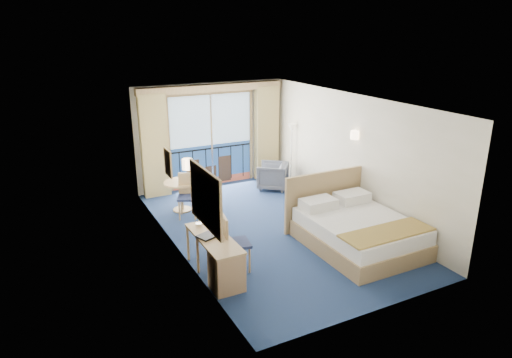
# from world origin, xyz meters

# --- Properties ---
(floor) EXTENTS (6.50, 6.50, 0.00)m
(floor) POSITION_xyz_m (0.00, 0.00, 0.00)
(floor) COLOR navy
(floor) RESTS_ON ground
(room_walls) EXTENTS (4.04, 6.54, 2.72)m
(room_walls) POSITION_xyz_m (0.00, 0.00, 1.78)
(room_walls) COLOR silver
(room_walls) RESTS_ON ground
(balcony_door) EXTENTS (2.36, 0.03, 2.52)m
(balcony_door) POSITION_xyz_m (-0.01, 3.22, 1.14)
(balcony_door) COLOR navy
(balcony_door) RESTS_ON room_walls
(curtain_left) EXTENTS (0.65, 0.22, 2.55)m
(curtain_left) POSITION_xyz_m (-1.55, 3.07, 1.28)
(curtain_left) COLOR tan
(curtain_left) RESTS_ON room_walls
(curtain_right) EXTENTS (0.65, 0.22, 2.55)m
(curtain_right) POSITION_xyz_m (1.55, 3.07, 1.28)
(curtain_right) COLOR tan
(curtain_right) RESTS_ON room_walls
(pelmet) EXTENTS (3.80, 0.25, 0.18)m
(pelmet) POSITION_xyz_m (0.00, 3.10, 2.58)
(pelmet) COLOR tan
(pelmet) RESTS_ON room_walls
(mirror) EXTENTS (0.05, 1.25, 0.95)m
(mirror) POSITION_xyz_m (-1.97, -1.50, 1.55)
(mirror) COLOR tan
(mirror) RESTS_ON room_walls
(wall_print) EXTENTS (0.04, 0.42, 0.52)m
(wall_print) POSITION_xyz_m (-1.97, 0.45, 1.60)
(wall_print) COLOR tan
(wall_print) RESTS_ON room_walls
(sconce_left) EXTENTS (0.18, 0.18, 0.18)m
(sconce_left) POSITION_xyz_m (-1.94, -0.60, 1.85)
(sconce_left) COLOR #FFDCB2
(sconce_left) RESTS_ON room_walls
(sconce_right) EXTENTS (0.18, 0.18, 0.18)m
(sconce_right) POSITION_xyz_m (1.94, -0.15, 1.85)
(sconce_right) COLOR #FFDCB2
(sconce_right) RESTS_ON room_walls
(bed) EXTENTS (1.92, 2.29, 1.21)m
(bed) POSITION_xyz_m (1.10, -1.41, 0.34)
(bed) COLOR tan
(bed) RESTS_ON ground
(nightstand) EXTENTS (0.37, 0.36, 0.49)m
(nightstand) POSITION_xyz_m (1.79, 0.11, 0.24)
(nightstand) COLOR tan
(nightstand) RESTS_ON ground
(phone) EXTENTS (0.18, 0.15, 0.08)m
(phone) POSITION_xyz_m (1.84, 0.14, 0.53)
(phone) COLOR white
(phone) RESTS_ON nightstand
(armchair) EXTENTS (1.04, 1.04, 0.68)m
(armchair) POSITION_xyz_m (1.28, 2.20, 0.34)
(armchair) COLOR #40454E
(armchair) RESTS_ON ground
(floor_lamp) EXTENTS (0.23, 0.23, 1.64)m
(floor_lamp) POSITION_xyz_m (1.88, 2.29, 1.24)
(floor_lamp) COLOR silver
(floor_lamp) RESTS_ON ground
(desk) EXTENTS (0.51, 1.50, 0.70)m
(desk) POSITION_xyz_m (-1.73, -1.58, 0.39)
(desk) COLOR tan
(desk) RESTS_ON ground
(desk_chair) EXTENTS (0.52, 0.52, 1.04)m
(desk_chair) POSITION_xyz_m (-1.41, -1.17, 0.58)
(desk_chair) COLOR #212A4D
(desk_chair) RESTS_ON ground
(folder) EXTENTS (0.41, 0.36, 0.03)m
(folder) POSITION_xyz_m (-1.80, -1.11, 0.72)
(folder) COLOR black
(folder) RESTS_ON desk
(desk_lamp) EXTENTS (0.12, 0.12, 0.45)m
(desk_lamp) POSITION_xyz_m (-1.78, -0.61, 1.04)
(desk_lamp) COLOR silver
(desk_lamp) RESTS_ON desk
(round_table) EXTENTS (0.77, 0.77, 0.70)m
(round_table) POSITION_xyz_m (-1.31, 1.85, 0.53)
(round_table) COLOR tan
(round_table) RESTS_ON ground
(table_chair_a) EXTENTS (0.56, 0.56, 1.00)m
(table_chair_a) POSITION_xyz_m (-0.83, 1.65, 0.56)
(table_chair_a) COLOR #212A4D
(table_chair_a) RESTS_ON ground
(table_chair_b) EXTENTS (0.56, 0.56, 0.97)m
(table_chair_b) POSITION_xyz_m (-1.29, 1.47, 0.55)
(table_chair_b) COLOR #212A4D
(table_chair_b) RESTS_ON ground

